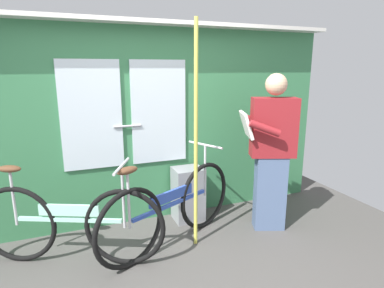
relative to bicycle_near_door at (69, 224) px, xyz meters
name	(u,v)px	position (x,y,z in m)	size (l,w,h in m)	color
train_door_wall	(144,121)	(0.83, 0.63, 0.75)	(4.34, 0.28, 2.15)	#387A4C
bicycle_near_door	(69,224)	(0.00, 0.00, 0.00)	(1.53, 0.77, 0.92)	black
bicycle_leaning_behind	(171,208)	(0.91, -0.03, 0.00)	(1.55, 0.80, 0.93)	black
passenger_reading_newspaper	(271,150)	(1.99, -0.08, 0.49)	(0.62, 0.55, 1.64)	slate
trash_bin_by_wall	(188,194)	(1.26, 0.41, -0.07)	(0.32, 0.28, 0.61)	gray
handrail_pole	(196,139)	(1.14, -0.10, 0.68)	(0.04, 0.04, 2.11)	#C6C14C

